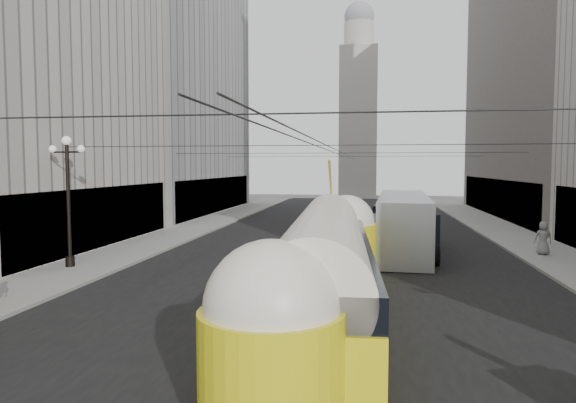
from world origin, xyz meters
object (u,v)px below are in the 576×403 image
(city_bus, at_px, (403,221))
(pedestrian_crossing_a, at_px, (218,372))
(streetcar, at_px, (325,266))
(pedestrian_sidewalk_right, at_px, (543,238))

(city_bus, xyz_separation_m, pedestrian_crossing_a, (-5.03, -21.20, -0.94))
(streetcar, height_order, city_bus, streetcar)
(streetcar, relative_size, pedestrian_crossing_a, 9.67)
(pedestrian_sidewalk_right, bearing_deg, streetcar, 54.95)
(pedestrian_crossing_a, xyz_separation_m, pedestrian_sidewalk_right, (12.60, 20.31, 0.19))
(pedestrian_crossing_a, bearing_deg, pedestrian_sidewalk_right, -35.59)
(pedestrian_crossing_a, relative_size, pedestrian_sidewalk_right, 0.96)
(city_bus, height_order, pedestrian_sidewalk_right, city_bus)
(pedestrian_crossing_a, bearing_deg, streetcar, -17.67)
(streetcar, height_order, pedestrian_crossing_a, streetcar)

